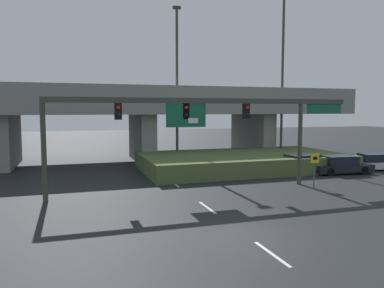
% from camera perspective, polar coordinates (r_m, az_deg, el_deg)
% --- Properties ---
extents(ground_plane, '(160.00, 160.00, 0.00)m').
position_cam_1_polar(ground_plane, '(15.46, 8.37, -13.69)').
color(ground_plane, black).
extents(lane_markings, '(0.14, 28.47, 0.01)m').
position_cam_1_polar(lane_markings, '(25.55, -2.73, -6.05)').
color(lane_markings, silver).
rests_on(lane_markings, ground).
extents(signal_gantry, '(19.41, 0.44, 5.71)m').
position_cam_1_polar(signal_gantry, '(22.84, 1.93, 4.57)').
color(signal_gantry, '#383D33').
rests_on(signal_gantry, ground).
extents(speed_limit_sign, '(0.60, 0.11, 2.26)m').
position_cam_1_polar(speed_limit_sign, '(25.31, 18.17, -3.03)').
color(speed_limit_sign, '#4C4C4C').
rests_on(speed_limit_sign, ground).
extents(highway_light_pole_near, '(0.70, 0.36, 14.19)m').
position_cam_1_polar(highway_light_pole_near, '(34.37, -2.30, 9.35)').
color(highway_light_pole_near, '#383D33').
rests_on(highway_light_pole_near, ground).
extents(highway_light_pole_far, '(0.70, 0.36, 17.53)m').
position_cam_1_polar(highway_light_pole_far, '(37.61, 13.64, 11.42)').
color(highway_light_pole_far, '#383D33').
rests_on(highway_light_pole_far, ground).
extents(overpass_bridge, '(42.34, 9.77, 7.12)m').
position_cam_1_polar(overpass_bridge, '(36.90, -7.68, 4.98)').
color(overpass_bridge, gray).
rests_on(overpass_bridge, ground).
extents(grass_embankment, '(16.81, 9.04, 1.31)m').
position_cam_1_polar(grass_embankment, '(31.87, 7.70, -2.65)').
color(grass_embankment, '#4C6033').
rests_on(grass_embankment, ground).
extents(parked_sedan_near_right, '(4.83, 1.98, 1.48)m').
position_cam_1_polar(parked_sedan_near_right, '(30.93, 16.65, -3.01)').
color(parked_sedan_near_right, gray).
rests_on(parked_sedan_near_right, ground).
extents(parked_sedan_mid_right, '(4.88, 2.26, 1.41)m').
position_cam_1_polar(parked_sedan_mid_right, '(31.68, 21.68, -3.03)').
color(parked_sedan_mid_right, black).
rests_on(parked_sedan_mid_right, ground).
extents(parked_sedan_far_right, '(4.73, 2.52, 1.36)m').
position_cam_1_polar(parked_sedan_far_right, '(34.87, 26.23, -2.51)').
color(parked_sedan_far_right, silver).
rests_on(parked_sedan_far_right, ground).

